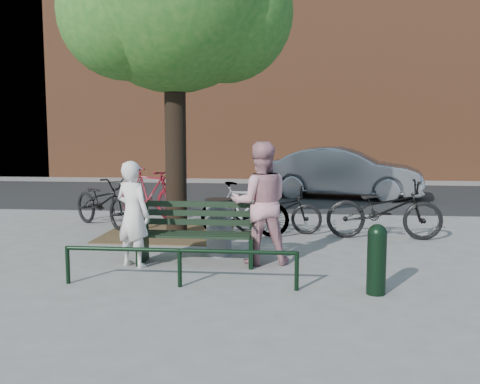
# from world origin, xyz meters

# --- Properties ---
(ground) EXTENTS (90.00, 90.00, 0.00)m
(ground) POSITION_xyz_m (0.00, 0.00, 0.00)
(ground) COLOR gray
(ground) RESTS_ON ground
(dirt_pit) EXTENTS (2.40, 2.00, 0.02)m
(dirt_pit) POSITION_xyz_m (-1.00, 2.20, 0.01)
(dirt_pit) COLOR brown
(dirt_pit) RESTS_ON ground
(road) EXTENTS (40.00, 7.00, 0.01)m
(road) POSITION_xyz_m (0.00, 8.50, 0.01)
(road) COLOR black
(road) RESTS_ON ground
(townhouse_row) EXTENTS (45.00, 4.00, 14.00)m
(townhouse_row) POSITION_xyz_m (0.17, 16.00, 6.25)
(townhouse_row) COLOR brown
(townhouse_row) RESTS_ON ground
(park_bench) EXTENTS (1.74, 0.54, 0.97)m
(park_bench) POSITION_xyz_m (-0.00, 0.08, 0.48)
(park_bench) COLOR black
(park_bench) RESTS_ON ground
(guard_railing) EXTENTS (3.06, 0.06, 0.51)m
(guard_railing) POSITION_xyz_m (0.00, -1.20, 0.40)
(guard_railing) COLOR black
(guard_railing) RESTS_ON ground
(person_left) EXTENTS (0.68, 0.58, 1.57)m
(person_left) POSITION_xyz_m (-0.90, -0.25, 0.79)
(person_left) COLOR silver
(person_left) RESTS_ON ground
(person_right) EXTENTS (1.00, 0.84, 1.84)m
(person_right) POSITION_xyz_m (0.95, 0.15, 0.92)
(person_right) COLOR #BD8289
(person_right) RESTS_ON ground
(bollard) EXTENTS (0.24, 0.24, 0.88)m
(bollard) POSITION_xyz_m (2.47, -1.25, 0.47)
(bollard) COLOR black
(bollard) RESTS_ON ground
(litter_bin) EXTENTS (0.45, 0.45, 0.92)m
(litter_bin) POSITION_xyz_m (0.25, 0.60, 0.46)
(litter_bin) COLOR gray
(litter_bin) RESTS_ON ground
(bicycle_a) EXTENTS (2.02, 1.83, 1.06)m
(bicycle_a) POSITION_xyz_m (-2.52, 2.86, 0.53)
(bicycle_a) COLOR black
(bicycle_a) RESTS_ON ground
(bicycle_b) EXTENTS (1.94, 1.44, 1.16)m
(bicycle_b) POSITION_xyz_m (-1.82, 4.00, 0.58)
(bicycle_b) COLOR #5B0D15
(bicycle_b) RESTS_ON ground
(bicycle_c) EXTENTS (1.80, 0.73, 0.92)m
(bicycle_c) POSITION_xyz_m (1.12, 2.53, 0.46)
(bicycle_c) COLOR black
(bicycle_c) RESTS_ON ground
(bicycle_d) EXTENTS (1.77, 0.68, 1.04)m
(bicycle_d) POSITION_xyz_m (0.51, 2.20, 0.52)
(bicycle_d) COLOR gray
(bicycle_d) RESTS_ON ground
(bicycle_e) EXTENTS (2.14, 0.84, 1.10)m
(bicycle_e) POSITION_xyz_m (3.11, 2.20, 0.55)
(bicycle_e) COLOR black
(bicycle_e) RESTS_ON ground
(parked_car) EXTENTS (4.78, 2.48, 1.50)m
(parked_car) POSITION_xyz_m (2.88, 8.11, 0.75)
(parked_car) COLOR slate
(parked_car) RESTS_ON ground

